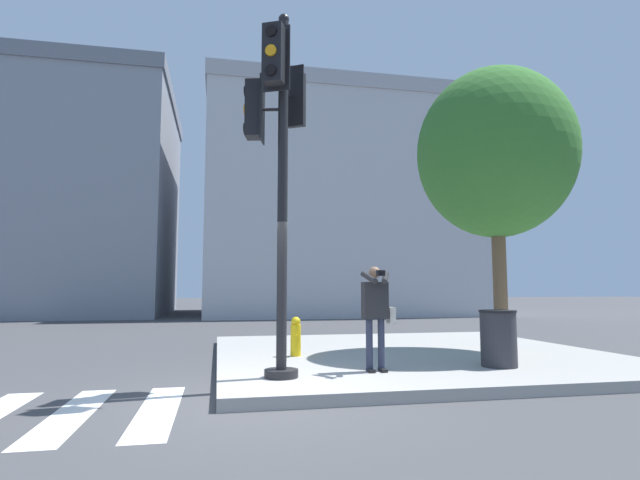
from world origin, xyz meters
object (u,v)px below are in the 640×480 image
(traffic_signal_pole, at_px, (278,141))
(person_photographer, at_px, (376,309))
(street_tree, at_px, (495,154))
(fire_hydrant, at_px, (296,337))
(trash_bin, at_px, (498,338))

(traffic_signal_pole, height_order, person_photographer, traffic_signal_pole)
(person_photographer, bearing_deg, traffic_signal_pole, -172.09)
(street_tree, bearing_deg, traffic_signal_pole, -157.63)
(traffic_signal_pole, xyz_separation_m, fire_hydrant, (0.65, 2.30, -3.22))
(person_photographer, relative_size, fire_hydrant, 2.19)
(traffic_signal_pole, xyz_separation_m, person_photographer, (1.64, 0.23, -2.60))
(trash_bin, bearing_deg, traffic_signal_pole, -175.88)
(street_tree, bearing_deg, trash_bin, -122.96)
(street_tree, bearing_deg, fire_hydrant, 176.67)
(street_tree, distance_m, fire_hydrant, 5.80)
(fire_hydrant, bearing_deg, traffic_signal_pole, -105.82)
(traffic_signal_pole, bearing_deg, fire_hydrant, 74.18)
(person_photographer, xyz_separation_m, trash_bin, (2.18, 0.05, -0.52))
(traffic_signal_pole, distance_m, trash_bin, 4.94)
(fire_hydrant, xyz_separation_m, trash_bin, (3.17, -2.02, 0.10))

